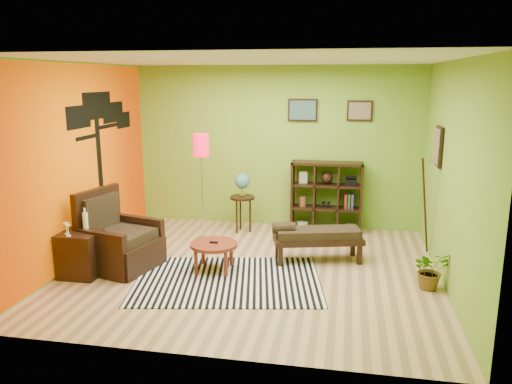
% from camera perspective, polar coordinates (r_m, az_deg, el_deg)
% --- Properties ---
extents(ground, '(5.00, 5.00, 0.00)m').
position_cam_1_polar(ground, '(6.96, -0.42, -8.86)').
color(ground, tan).
rests_on(ground, ground).
extents(room_shell, '(5.04, 4.54, 2.82)m').
position_cam_1_polar(room_shell, '(6.54, -1.22, 6.06)').
color(room_shell, '#75A62E').
rests_on(room_shell, ground).
extents(zebra_rug, '(2.65, 2.06, 0.01)m').
position_cam_1_polar(zebra_rug, '(6.61, -3.24, -10.02)').
color(zebra_rug, white).
rests_on(zebra_rug, ground).
extents(coffee_table, '(0.64, 0.64, 0.41)m').
position_cam_1_polar(coffee_table, '(6.84, -4.84, -6.26)').
color(coffee_table, maroon).
rests_on(coffee_table, ground).
extents(armchair, '(1.09, 1.08, 1.09)m').
position_cam_1_polar(armchair, '(7.21, -15.52, -5.76)').
color(armchair, black).
rests_on(armchair, ground).
extents(side_cabinet, '(0.51, 0.46, 0.91)m').
position_cam_1_polar(side_cabinet, '(7.04, -19.42, -6.70)').
color(side_cabinet, black).
rests_on(side_cabinet, ground).
extents(floor_lamp, '(0.26, 0.26, 1.73)m').
position_cam_1_polar(floor_lamp, '(7.89, -6.26, 4.23)').
color(floor_lamp, silver).
rests_on(floor_lamp, ground).
extents(globe_table, '(0.42, 0.42, 1.02)m').
position_cam_1_polar(globe_table, '(8.41, -1.58, 0.47)').
color(globe_table, black).
rests_on(globe_table, ground).
extents(cube_shelf, '(1.20, 0.35, 1.20)m').
position_cam_1_polar(cube_shelf, '(8.61, 8.13, -0.53)').
color(cube_shelf, black).
rests_on(cube_shelf, ground).
extents(bench, '(1.34, 0.76, 0.59)m').
position_cam_1_polar(bench, '(7.21, 6.82, -5.00)').
color(bench, black).
rests_on(bench, ground).
extents(potted_plant, '(0.60, 0.62, 0.38)m').
position_cam_1_polar(potted_plant, '(6.67, 19.26, -8.83)').
color(potted_plant, '#26661E').
rests_on(potted_plant, ground).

